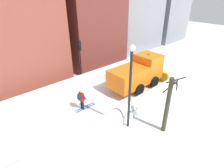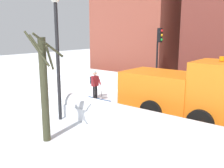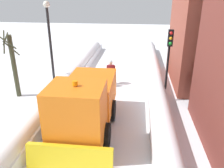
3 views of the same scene
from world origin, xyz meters
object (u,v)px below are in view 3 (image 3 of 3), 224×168
skier (111,71)px  traffic_light_pole (169,53)px  bare_tree_near (14,65)px  street_lamp (50,37)px  plow_truck (85,103)px

skier → traffic_light_pole: 4.75m
skier → traffic_light_pole: bearing=146.3°
traffic_light_pole → bare_tree_near: 9.28m
traffic_light_pole → street_lamp: bearing=-9.1°
skier → traffic_light_pole: size_ratio=0.42×
plow_truck → traffic_light_pole: 5.66m
plow_truck → skier: plow_truck is taller
skier → bare_tree_near: bare_tree_near is taller
street_lamp → bare_tree_near: street_lamp is taller
traffic_light_pole → bare_tree_near: bearing=1.8°
plow_truck → bare_tree_near: bare_tree_near is taller
traffic_light_pole → bare_tree_near: traffic_light_pole is taller
plow_truck → bare_tree_near: (5.17, -3.34, 0.62)m
bare_tree_near → plow_truck: bearing=147.2°
traffic_light_pole → bare_tree_near: size_ratio=1.05×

